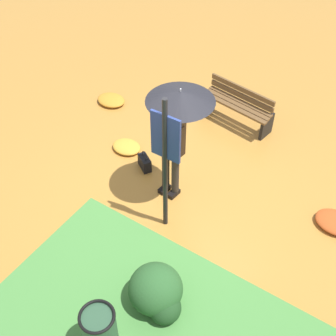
{
  "coord_description": "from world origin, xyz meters",
  "views": [
    {
      "loc": [
        2.51,
        -4.09,
        5.31
      ],
      "look_at": [
        -0.04,
        -0.23,
        0.85
      ],
      "focal_mm": 47.28,
      "sensor_mm": 36.0,
      "label": 1
    }
  ],
  "objects_px": {
    "handbag": "(145,163)",
    "person_with_umbrella": "(176,117)",
    "trash_bin": "(101,333)",
    "info_sign_post": "(165,152)",
    "park_bench": "(237,106)"
  },
  "relations": [
    {
      "from": "person_with_umbrella",
      "to": "handbag",
      "type": "distance_m",
      "value": 1.63
    },
    {
      "from": "handbag",
      "to": "park_bench",
      "type": "height_order",
      "value": "park_bench"
    },
    {
      "from": "info_sign_post",
      "to": "park_bench",
      "type": "relative_size",
      "value": 1.65
    },
    {
      "from": "handbag",
      "to": "person_with_umbrella",
      "type": "bearing_deg",
      "value": -15.68
    },
    {
      "from": "person_with_umbrella",
      "to": "info_sign_post",
      "type": "relative_size",
      "value": 0.89
    },
    {
      "from": "handbag",
      "to": "park_bench",
      "type": "distance_m",
      "value": 2.14
    },
    {
      "from": "handbag",
      "to": "trash_bin",
      "type": "distance_m",
      "value": 3.22
    },
    {
      "from": "handbag",
      "to": "info_sign_post",
      "type": "bearing_deg",
      "value": -39.7
    },
    {
      "from": "handbag",
      "to": "trash_bin",
      "type": "height_order",
      "value": "trash_bin"
    },
    {
      "from": "info_sign_post",
      "to": "trash_bin",
      "type": "height_order",
      "value": "info_sign_post"
    },
    {
      "from": "handbag",
      "to": "park_bench",
      "type": "bearing_deg",
      "value": 69.79
    },
    {
      "from": "park_bench",
      "to": "info_sign_post",
      "type": "bearing_deg",
      "value": -85.12
    },
    {
      "from": "park_bench",
      "to": "person_with_umbrella",
      "type": "bearing_deg",
      "value": -89.48
    },
    {
      "from": "info_sign_post",
      "to": "handbag",
      "type": "xyz_separation_m",
      "value": [
        -0.97,
        0.81,
        -1.32
      ]
    },
    {
      "from": "handbag",
      "to": "trash_bin",
      "type": "bearing_deg",
      "value": -63.36
    }
  ]
}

